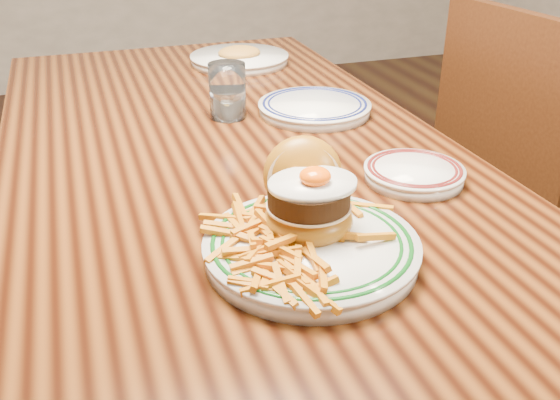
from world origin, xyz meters
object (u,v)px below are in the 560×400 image
object	(u,v)px
table	(227,180)
main_plate	(310,228)
side_plate	(414,172)
chair_right	(529,185)

from	to	relation	value
table	main_plate	world-z (taller)	main_plate
table	side_plate	bearing A→B (deg)	-47.60
main_plate	side_plate	distance (m)	0.30
chair_right	main_plate	bearing A→B (deg)	26.93
table	side_plate	size ratio (longest dim) A/B	9.40
chair_right	table	bearing A→B (deg)	-1.98
table	chair_right	bearing A→B (deg)	1.92
main_plate	table	bearing A→B (deg)	105.12
table	chair_right	world-z (taller)	chair_right
table	side_plate	xyz separation A→B (m)	(0.26, -0.28, 0.10)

